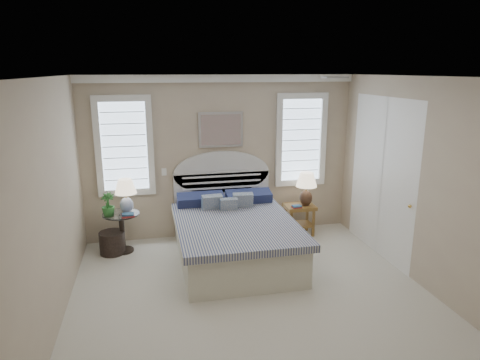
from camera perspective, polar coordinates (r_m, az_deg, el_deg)
The scene contains 21 objects.
floor at distance 5.37m, azimuth 2.40°, elevation -16.64°, with size 4.50×5.00×0.01m, color beige.
ceiling at distance 4.60m, azimuth 2.77°, elevation 13.55°, with size 4.50×5.00×0.01m, color white.
wall_back at distance 7.18m, azimuth -2.57°, elevation 3.04°, with size 4.50×0.02×2.70m, color tan.
wall_left at distance 4.78m, azimuth -24.58°, elevation -4.22°, with size 0.02×5.00×2.70m, color tan.
wall_right at distance 5.80m, azimuth 24.61°, elevation -1.08°, with size 0.02×5.00×2.70m, color tan.
crown_molding at distance 7.00m, azimuth -2.63°, elevation 13.38°, with size 4.50×0.08×0.12m, color white.
hvac_vent at distance 5.76m, azimuth 12.52°, elevation 13.22°, with size 0.30×0.20×0.02m, color #B2B2B2.
switch_plate at distance 7.11m, azimuth -10.09°, elevation 1.07°, with size 0.08×0.01×0.12m, color white.
window_left at distance 7.02m, azimuth -15.15°, elevation 4.36°, with size 0.90×0.06×1.60m, color #C9E3FF.
window_right at distance 7.48m, azimuth 8.10°, elevation 5.32°, with size 0.90×0.06×1.60m, color #C9E3FF.
painting at distance 7.06m, azimuth -2.56°, elevation 6.72°, with size 0.74×0.04×0.58m, color silver.
closet_door at distance 6.78m, azimuth 18.36°, elevation 0.32°, with size 0.02×1.80×2.40m, color white.
bed at distance 6.47m, azimuth -0.87°, elevation -7.17°, with size 1.72×2.28×1.47m.
side_table_left at distance 6.93m, azimuth -15.46°, elevation -6.23°, with size 0.56×0.56×0.63m.
nightstand_right at distance 7.44m, azimuth 7.93°, elevation -4.38°, with size 0.50×0.40×0.53m.
floor_pot at distance 6.98m, azimuth -16.67°, elevation -8.01°, with size 0.39×0.39×0.35m, color black.
lamp_left at distance 6.76m, azimuth -14.98°, elevation -1.59°, with size 0.44×0.44×0.54m.
lamp_right at distance 7.30m, azimuth 8.84°, elevation -0.70°, with size 0.37×0.37×0.58m.
potted_plant at distance 6.72m, azimuth -17.20°, elevation -3.18°, with size 0.20×0.20×0.36m, color #38692A.
books_left at distance 6.66m, azimuth -14.71°, elevation -4.56°, with size 0.19×0.14×0.05m.
books_right at distance 7.23m, azimuth 7.56°, elevation -3.54°, with size 0.16×0.13×0.04m.
Camera 1 is at (-1.20, -4.44, 2.78)m, focal length 32.00 mm.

